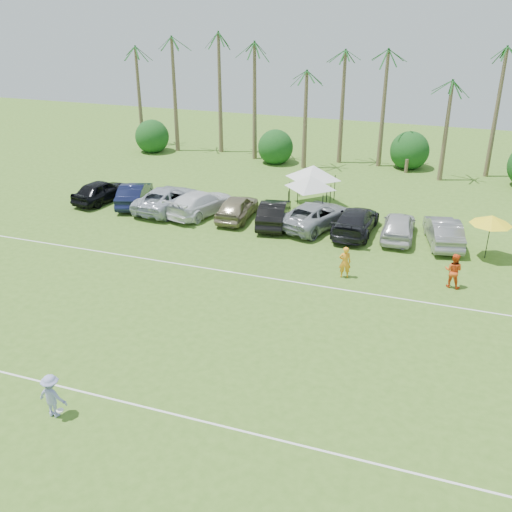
% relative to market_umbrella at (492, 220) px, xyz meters
% --- Properties ---
extents(ground, '(120.00, 120.00, 0.00)m').
position_rel_market_umbrella_xyz_m(ground, '(-12.40, -20.86, -2.44)').
color(ground, '#436B20').
rests_on(ground, ground).
extents(field_lines, '(80.00, 12.10, 0.01)m').
position_rel_market_umbrella_xyz_m(field_lines, '(-12.40, -12.86, -2.43)').
color(field_lines, white).
rests_on(field_lines, ground).
extents(palm_tree_0, '(2.40, 2.40, 8.90)m').
position_rel_market_umbrella_xyz_m(palm_tree_0, '(-34.40, 17.14, 5.05)').
color(palm_tree_0, brown).
rests_on(palm_tree_0, ground).
extents(palm_tree_1, '(2.40, 2.40, 9.90)m').
position_rel_market_umbrella_xyz_m(palm_tree_1, '(-29.40, 17.14, 5.92)').
color(palm_tree_1, brown).
rests_on(palm_tree_1, ground).
extents(palm_tree_2, '(2.40, 2.40, 10.90)m').
position_rel_market_umbrella_xyz_m(palm_tree_2, '(-24.40, 17.14, 6.78)').
color(palm_tree_2, brown).
rests_on(palm_tree_2, ground).
extents(palm_tree_3, '(2.40, 2.40, 11.90)m').
position_rel_market_umbrella_xyz_m(palm_tree_3, '(-20.40, 17.14, 7.63)').
color(palm_tree_3, brown).
rests_on(palm_tree_3, ground).
extents(palm_tree_4, '(2.40, 2.40, 8.90)m').
position_rel_market_umbrella_xyz_m(palm_tree_4, '(-16.40, 17.14, 5.05)').
color(palm_tree_4, brown).
rests_on(palm_tree_4, ground).
extents(palm_tree_5, '(2.40, 2.40, 9.90)m').
position_rel_market_umbrella_xyz_m(palm_tree_5, '(-12.40, 17.14, 5.92)').
color(palm_tree_5, brown).
rests_on(palm_tree_5, ground).
extents(palm_tree_6, '(2.40, 2.40, 10.90)m').
position_rel_market_umbrella_xyz_m(palm_tree_6, '(-8.40, 17.14, 6.78)').
color(palm_tree_6, brown).
rests_on(palm_tree_6, ground).
extents(palm_tree_7, '(2.40, 2.40, 11.90)m').
position_rel_market_umbrella_xyz_m(palm_tree_7, '(-4.40, 17.14, 7.63)').
color(palm_tree_7, brown).
rests_on(palm_tree_7, ground).
extents(palm_tree_8, '(2.40, 2.40, 8.90)m').
position_rel_market_umbrella_xyz_m(palm_tree_8, '(0.60, 17.14, 5.05)').
color(palm_tree_8, brown).
rests_on(palm_tree_8, ground).
extents(bush_tree_0, '(4.00, 4.00, 4.00)m').
position_rel_market_umbrella_xyz_m(bush_tree_0, '(-31.40, 18.14, -0.64)').
color(bush_tree_0, brown).
rests_on(bush_tree_0, ground).
extents(bush_tree_1, '(4.00, 4.00, 4.00)m').
position_rel_market_umbrella_xyz_m(bush_tree_1, '(-18.40, 18.14, -0.64)').
color(bush_tree_1, brown).
rests_on(bush_tree_1, ground).
extents(bush_tree_2, '(4.00, 4.00, 4.00)m').
position_rel_market_umbrella_xyz_m(bush_tree_2, '(-6.40, 18.14, -0.64)').
color(bush_tree_2, brown).
rests_on(bush_tree_2, ground).
extents(sideline_player_a, '(0.76, 0.61, 1.83)m').
position_rel_market_umbrella_xyz_m(sideline_player_a, '(-7.46, -5.33, -1.52)').
color(sideline_player_a, orange).
rests_on(sideline_player_a, ground).
extents(sideline_player_b, '(1.07, 0.90, 1.94)m').
position_rel_market_umbrella_xyz_m(sideline_player_b, '(-1.77, -4.59, -1.46)').
color(sideline_player_b, '#F0511A').
rests_on(sideline_player_b, ground).
extents(canopy_tent_left, '(3.87, 3.87, 3.14)m').
position_rel_market_umbrella_xyz_m(canopy_tent_left, '(-11.99, 4.46, 0.25)').
color(canopy_tent_left, black).
rests_on(canopy_tent_left, ground).
extents(canopy_tent_right, '(4.29, 4.29, 3.48)m').
position_rel_market_umbrella_xyz_m(canopy_tent_right, '(-12.22, 6.16, 0.54)').
color(canopy_tent_right, black).
rests_on(canopy_tent_right, ground).
extents(market_umbrella, '(2.44, 2.44, 2.71)m').
position_rel_market_umbrella_xyz_m(market_umbrella, '(0.00, 0.00, 0.00)').
color(market_umbrella, black).
rests_on(market_umbrella, ground).
extents(frisbee_player, '(1.15, 0.67, 1.77)m').
position_rel_market_umbrella_xyz_m(frisbee_player, '(-15.34, -20.37, -1.55)').
color(frisbee_player, '#9498D2').
rests_on(frisbee_player, ground).
extents(parked_car_0, '(2.85, 5.25, 1.69)m').
position_rel_market_umbrella_xyz_m(parked_car_0, '(-27.49, 1.34, -1.59)').
color(parked_car_0, black).
rests_on(parked_car_0, ground).
extents(parked_car_1, '(3.26, 5.44, 1.69)m').
position_rel_market_umbrella_xyz_m(parked_car_1, '(-24.71, 1.51, -1.59)').
color(parked_car_1, '#111533').
rests_on(parked_car_1, ground).
extents(parked_car_2, '(3.22, 6.27, 1.69)m').
position_rel_market_umbrella_xyz_m(parked_car_2, '(-21.94, 1.41, -1.59)').
color(parked_car_2, '#B0B6C2').
rests_on(parked_car_2, ground).
extents(parked_car_3, '(3.88, 6.26, 1.69)m').
position_rel_market_umbrella_xyz_m(parked_car_3, '(-19.17, 1.33, -1.59)').
color(parked_car_3, white).
rests_on(parked_car_3, ground).
extents(parked_car_4, '(2.19, 5.04, 1.69)m').
position_rel_market_umbrella_xyz_m(parked_car_4, '(-16.40, 1.32, -1.59)').
color(parked_car_4, '#82785A').
rests_on(parked_car_4, ground).
extents(parked_car_5, '(2.62, 5.37, 1.69)m').
position_rel_market_umbrella_xyz_m(parked_car_5, '(-13.63, 1.08, -1.59)').
color(parked_car_5, black).
rests_on(parked_car_5, ground).
extents(parked_car_6, '(4.70, 6.68, 1.69)m').
position_rel_market_umbrella_xyz_m(parked_car_6, '(-10.86, 1.58, -1.59)').
color(parked_car_6, '#93979D').
rests_on(parked_car_6, ground).
extents(parked_car_7, '(2.57, 5.91, 1.69)m').
position_rel_market_umbrella_xyz_m(parked_car_7, '(-8.09, 1.40, -1.59)').
color(parked_car_7, black).
rests_on(parked_car_7, ground).
extents(parked_car_8, '(2.17, 5.04, 1.69)m').
position_rel_market_umbrella_xyz_m(parked_car_8, '(-5.32, 1.44, -1.59)').
color(parked_car_8, silver).
rests_on(parked_car_8, ground).
extents(parked_car_9, '(2.86, 5.41, 1.69)m').
position_rel_market_umbrella_xyz_m(parked_car_9, '(-2.55, 1.40, -1.59)').
color(parked_car_9, gray).
rests_on(parked_car_9, ground).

